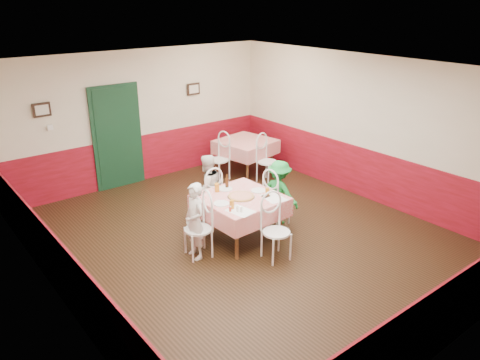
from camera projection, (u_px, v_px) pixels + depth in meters
floor at (244, 238)px, 7.87m from camera, size 7.00×7.00×0.00m
ceiling at (245, 69)px, 6.84m from camera, size 7.00×7.00×0.00m
back_wall at (141, 117)px, 9.91m from camera, size 6.00×0.10×2.80m
front_wall at (458, 246)px, 4.80m from camera, size 6.00×0.10×2.80m
left_wall at (51, 209)px, 5.62m from camera, size 0.10×7.00×2.80m
right_wall at (365, 128)px, 9.08m from camera, size 0.10×7.00×2.80m
wainscot_back at (145, 157)px, 10.22m from camera, size 6.00×0.03×1.00m
wainscot_front at (443, 317)px, 5.14m from camera, size 6.00×0.03×1.00m
wainscot_left at (62, 273)px, 5.96m from camera, size 0.03×7.00×1.00m
wainscot_right at (360, 171)px, 9.40m from camera, size 0.03×7.00×1.00m
door at (117, 138)px, 9.65m from camera, size 0.96×0.06×2.10m
picture_left at (42, 110)px, 8.55m from camera, size 0.32×0.03×0.26m
picture_right at (193, 89)px, 10.45m from camera, size 0.32×0.03×0.26m
thermostat at (50, 127)px, 8.74m from camera, size 0.10×0.03×0.10m
main_table at (240, 218)px, 7.72m from camera, size 1.27×1.27×0.77m
second_table at (246, 157)px, 10.67m from camera, size 1.29×1.29×0.77m
chair_left at (198, 230)px, 7.18m from camera, size 0.50×0.50×0.90m
chair_right at (277, 200)px, 8.20m from camera, size 0.45×0.45×0.90m
chair_far at (209, 198)px, 8.29m from camera, size 0.43×0.43×0.90m
chair_near at (276, 232)px, 7.09m from camera, size 0.48×0.48×0.90m
chair_second_a at (219, 160)px, 10.21m from camera, size 0.49×0.49×0.90m
chair_second_b at (267, 162)px, 10.09m from camera, size 0.49×0.49×0.90m
pizza at (241, 196)px, 7.55m from camera, size 0.43×0.43×0.03m
plate_left at (221, 203)px, 7.31m from camera, size 0.26×0.26×0.01m
plate_right at (259, 190)px, 7.80m from camera, size 0.26×0.26×0.01m
plate_far at (225, 189)px, 7.87m from camera, size 0.26×0.26×0.01m
glass_a at (232, 204)px, 7.13m from camera, size 0.08×0.08×0.14m
glass_b at (267, 191)px, 7.62m from camera, size 0.07×0.07×0.12m
glass_c at (217, 188)px, 7.74m from camera, size 0.08×0.08×0.15m
beer_bottle at (227, 182)px, 7.89m from camera, size 0.06×0.06×0.22m
shaker_a at (238, 209)px, 7.03m from camera, size 0.04×0.04×0.09m
shaker_b at (241, 209)px, 7.02m from camera, size 0.04×0.04×0.09m
shaker_c at (230, 209)px, 7.04m from camera, size 0.04×0.04×0.09m
menu_left at (240, 211)px, 7.07m from camera, size 0.37×0.45×0.00m
menu_right at (274, 198)px, 7.53m from camera, size 0.36×0.44×0.00m
wallet at (266, 196)px, 7.57m from camera, size 0.11×0.09×0.02m
diner_left at (195, 221)px, 7.09m from camera, size 0.33×0.47×1.22m
diner_far at (207, 188)px, 8.26m from camera, size 0.61×0.47×1.24m
diner_right at (279, 193)px, 8.19m from camera, size 0.59×0.83×1.16m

